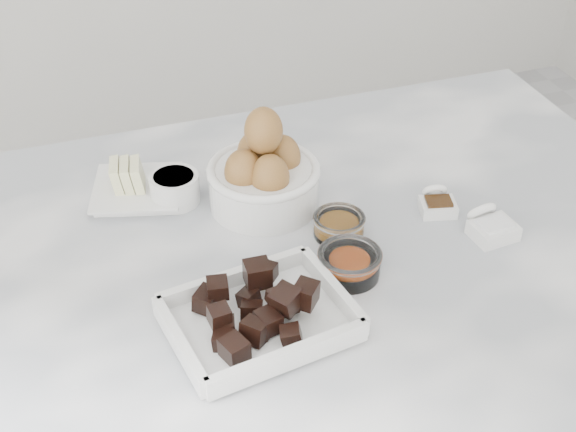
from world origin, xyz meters
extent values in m
cube|color=white|center=(0.00, 0.00, 0.92)|extent=(1.20, 0.80, 0.04)
cube|color=white|center=(-0.07, -0.13, 0.95)|extent=(0.23, 0.18, 0.01)
cube|color=white|center=(-0.16, 0.21, 0.95)|extent=(0.14, 0.14, 0.01)
cube|color=white|center=(-0.16, 0.21, 0.95)|extent=(0.16, 0.16, 0.00)
cylinder|color=white|center=(-0.11, 0.17, 0.96)|extent=(0.07, 0.07, 0.04)
cylinder|color=white|center=(-0.11, 0.17, 0.98)|extent=(0.06, 0.06, 0.01)
cylinder|color=white|center=(0.01, 0.12, 0.97)|extent=(0.16, 0.16, 0.06)
torus|color=white|center=(0.01, 0.12, 1.00)|extent=(0.17, 0.17, 0.01)
ellipsoid|color=brown|center=(0.05, 0.13, 1.01)|extent=(0.05, 0.05, 0.07)
ellipsoid|color=brown|center=(-0.02, 0.12, 1.01)|extent=(0.05, 0.05, 0.07)
ellipsoid|color=brown|center=(0.02, 0.16, 1.01)|extent=(0.05, 0.05, 0.07)
ellipsoid|color=brown|center=(0.01, 0.09, 1.01)|extent=(0.05, 0.05, 0.07)
ellipsoid|color=brown|center=(0.02, 0.12, 1.06)|extent=(0.05, 0.05, 0.07)
cylinder|color=white|center=(0.09, 0.02, 0.95)|extent=(0.07, 0.07, 0.03)
torus|color=white|center=(0.09, 0.02, 0.97)|extent=(0.07, 0.07, 0.01)
cylinder|color=orange|center=(0.09, 0.02, 0.95)|extent=(0.05, 0.05, 0.01)
cylinder|color=white|center=(0.07, -0.07, 0.96)|extent=(0.08, 0.08, 0.03)
torus|color=white|center=(0.07, -0.07, 0.97)|extent=(0.09, 0.09, 0.01)
ellipsoid|color=#DE5606|center=(0.07, -0.07, 0.96)|extent=(0.05, 0.05, 0.02)
cube|color=white|center=(0.25, 0.02, 0.95)|extent=(0.06, 0.05, 0.02)
cube|color=#321C0B|center=(0.25, 0.02, 0.96)|extent=(0.04, 0.04, 0.00)
torus|color=white|center=(0.25, 0.04, 0.96)|extent=(0.04, 0.04, 0.04)
cube|color=white|center=(0.29, -0.06, 0.95)|extent=(0.06, 0.05, 0.02)
cube|color=white|center=(0.29, -0.06, 0.96)|extent=(0.05, 0.04, 0.00)
torus|color=white|center=(0.29, -0.03, 0.96)|extent=(0.05, 0.04, 0.04)
camera|label=1|loc=(-0.27, -0.81, 1.63)|focal=50.00mm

